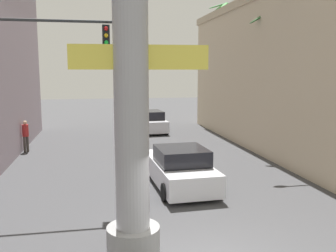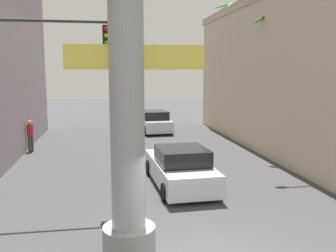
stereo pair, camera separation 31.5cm
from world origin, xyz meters
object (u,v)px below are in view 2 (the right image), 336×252
object	(u,v)px
street_lamp	(297,64)
neon_sign_pole	(127,69)
palm_tree_mid_right	(278,64)
pedestrian_mid_right	(291,145)
car_lead	(180,168)
palm_tree_far_right	(233,51)
traffic_light_mast	(8,73)
pedestrian_far_left	(30,133)
car_far	(154,122)

from	to	relation	value
street_lamp	neon_sign_pole	bearing A→B (deg)	-137.61
palm_tree_mid_right	pedestrian_mid_right	bearing A→B (deg)	-99.82
pedestrian_mid_right	car_lead	bearing A→B (deg)	-159.95
street_lamp	palm_tree_far_right	size ratio (longest dim) A/B	0.82
neon_sign_pole	traffic_light_mast	size ratio (longest dim) A/B	1.59
palm_tree_mid_right	pedestrian_far_left	bearing A→B (deg)	168.17
pedestrian_far_left	neon_sign_pole	bearing A→B (deg)	-69.96
car_lead	pedestrian_mid_right	size ratio (longest dim) A/B	2.89
car_far	palm_tree_mid_right	world-z (taller)	palm_tree_mid_right
neon_sign_pole	pedestrian_far_left	distance (m)	14.11
neon_sign_pole	pedestrian_far_left	xyz separation A→B (m)	(-4.69, 12.85, -3.45)
car_far	pedestrian_mid_right	bearing A→B (deg)	-66.08
traffic_light_mast	car_lead	world-z (taller)	traffic_light_mast
palm_tree_far_right	pedestrian_far_left	xyz separation A→B (m)	(-13.80, -6.19, -4.94)
traffic_light_mast	pedestrian_mid_right	distance (m)	12.47
car_lead	pedestrian_far_left	world-z (taller)	pedestrian_far_left
car_far	palm_tree_mid_right	xyz separation A→B (m)	(5.48, -8.49, 4.10)
pedestrian_far_left	car_far	bearing A→B (deg)	36.57
car_lead	car_far	world-z (taller)	same
car_lead	car_far	xyz separation A→B (m)	(0.72, 13.35, 0.03)
car_lead	palm_tree_mid_right	distance (m)	8.89
car_lead	pedestrian_mid_right	world-z (taller)	pedestrian_mid_right
car_far	palm_tree_far_right	distance (m)	8.04
street_lamp	car_far	bearing A→B (deg)	115.28
palm_tree_mid_right	palm_tree_far_right	bearing A→B (deg)	86.09
neon_sign_pole	pedestrian_mid_right	bearing A→B (deg)	42.34
neon_sign_pole	street_lamp	size ratio (longest dim) A/B	1.23
neon_sign_pole	street_lamp	bearing A→B (deg)	42.39
street_lamp	pedestrian_mid_right	size ratio (longest dim) A/B	4.63
pedestrian_mid_right	pedestrian_far_left	world-z (taller)	pedestrian_far_left
traffic_light_mast	pedestrian_far_left	world-z (taller)	traffic_light_mast
pedestrian_far_left	street_lamp	bearing A→B (deg)	-22.38
palm_tree_far_right	pedestrian_mid_right	distance (m)	12.79
street_lamp	pedestrian_far_left	size ratio (longest dim) A/B	4.53
traffic_light_mast	palm_tree_mid_right	world-z (taller)	palm_tree_mid_right
pedestrian_mid_right	palm_tree_mid_right	bearing A→B (deg)	80.18
traffic_light_mast	palm_tree_far_right	bearing A→B (deg)	49.52
palm_tree_mid_right	pedestrian_mid_right	world-z (taller)	palm_tree_mid_right
street_lamp	pedestrian_far_left	world-z (taller)	street_lamp
palm_tree_far_right	pedestrian_mid_right	size ratio (longest dim) A/B	5.61
palm_tree_mid_right	pedestrian_mid_right	xyz separation A→B (m)	(-0.48, -2.77, -3.84)
street_lamp	traffic_light_mast	bearing A→B (deg)	-164.19
neon_sign_pole	palm_tree_far_right	bearing A→B (deg)	64.42
traffic_light_mast	palm_tree_far_right	size ratio (longest dim) A/B	0.64
car_lead	car_far	size ratio (longest dim) A/B	1.14
neon_sign_pole	palm_tree_mid_right	distance (m)	13.20
car_lead	traffic_light_mast	bearing A→B (deg)	-169.89
car_lead	pedestrian_far_left	bearing A→B (deg)	132.56
palm_tree_far_right	pedestrian_far_left	distance (m)	15.92
car_far	pedestrian_mid_right	world-z (taller)	pedestrian_mid_right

